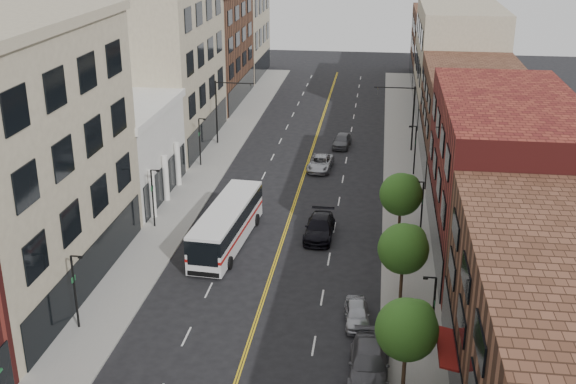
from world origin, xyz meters
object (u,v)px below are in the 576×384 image
at_px(car_parked_far, 357,314).
at_px(car_lane_a, 320,228).
at_px(car_lane_b, 320,163).
at_px(car_lane_c, 342,140).
at_px(city_bus, 227,223).
at_px(car_parked_mid, 369,363).
at_px(car_lane_behind, 232,202).

height_order(car_parked_far, car_lane_a, car_lane_a).
height_order(car_parked_far, car_lane_b, car_lane_b).
xyz_separation_m(car_parked_far, car_lane_a, (-3.58, 12.99, 0.13)).
distance_m(car_parked_far, car_lane_c, 37.83).
xyz_separation_m(city_bus, car_parked_far, (10.74, -10.62, -1.19)).
bearing_deg(car_parked_far, car_lane_b, 94.30).
relative_size(car_parked_mid, car_parked_far, 1.43).
distance_m(car_lane_behind, car_lane_a, 9.63).
xyz_separation_m(car_lane_a, car_lane_b, (-1.41, 16.66, -0.11)).
bearing_deg(car_lane_a, car_parked_mid, -75.00).
height_order(city_bus, car_parked_far, city_bus).
xyz_separation_m(car_lane_behind, car_lane_c, (8.67, 19.85, 0.05)).
relative_size(car_parked_mid, car_lane_c, 1.28).
relative_size(city_bus, car_parked_mid, 2.23).
height_order(city_bus, car_lane_c, city_bus).
bearing_deg(car_lane_b, car_parked_far, -76.33).
xyz_separation_m(car_parked_far, car_lane_behind, (-11.89, 17.85, 0.03)).
distance_m(car_parked_far, car_lane_b, 30.06).
relative_size(car_parked_mid, car_lane_behind, 1.33).
bearing_deg(car_lane_behind, car_lane_b, -116.73).
bearing_deg(car_parked_mid, car_parked_far, 99.08).
height_order(car_parked_far, car_lane_behind, car_lane_behind).
bearing_deg(car_parked_far, city_bus, 130.08).
bearing_deg(car_parked_mid, car_lane_behind, 118.47).
xyz_separation_m(city_bus, car_parked_mid, (11.65, -16.25, -1.04)).
relative_size(car_lane_a, car_lane_b, 1.11).
bearing_deg(car_lane_b, city_bus, -102.69).
relative_size(city_bus, car_lane_c, 2.85).
xyz_separation_m(city_bus, car_lane_behind, (-1.15, 7.23, -1.16)).
bearing_deg(car_parked_far, car_lane_a, 100.16).
bearing_deg(city_bus, car_lane_behind, 103.33).
bearing_deg(city_bus, car_parked_far, -40.42).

